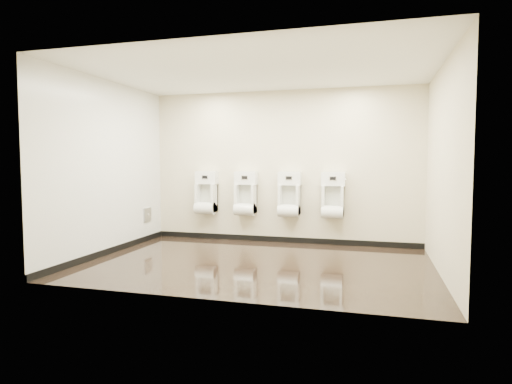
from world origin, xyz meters
TOP-DOWN VIEW (x-y plane):
  - ground at (0.00, 0.00)m, footprint 5.00×3.50m
  - ceiling at (0.00, 0.00)m, footprint 5.00×3.50m
  - back_wall at (0.00, 1.75)m, footprint 5.00×0.02m
  - front_wall at (0.00, -1.75)m, footprint 5.00×0.02m
  - left_wall at (-2.50, 0.00)m, footprint 0.02×3.50m
  - right_wall at (2.50, 0.00)m, footprint 0.02×3.50m
  - tile_overlay_left at (-2.50, 0.00)m, footprint 0.01×3.50m
  - skirting_back at (0.00, 1.74)m, footprint 5.00×0.02m
  - skirting_left at (-2.49, 0.00)m, footprint 0.02×3.50m
  - access_panel at (-2.48, 1.20)m, footprint 0.04×0.25m
  - urinal_0 at (-1.45, 1.61)m, footprint 0.43×0.32m
  - urinal_1 at (-0.67, 1.61)m, footprint 0.43×0.32m
  - urinal_2 at (0.17, 1.61)m, footprint 0.43×0.32m
  - urinal_3 at (0.95, 1.61)m, footprint 0.43×0.32m

SIDE VIEW (x-z plane):
  - ground at x=0.00m, z-range 0.00..0.00m
  - skirting_back at x=0.00m, z-range 0.00..0.10m
  - skirting_left at x=-2.49m, z-range 0.00..0.10m
  - access_panel at x=-2.48m, z-range 0.38..0.62m
  - urinal_0 at x=-1.45m, z-range 0.44..1.24m
  - urinal_1 at x=-0.67m, z-range 0.44..1.24m
  - urinal_2 at x=0.17m, z-range 0.44..1.24m
  - urinal_3 at x=0.95m, z-range 0.44..1.24m
  - back_wall at x=0.00m, z-range 0.00..2.80m
  - front_wall at x=0.00m, z-range 0.00..2.80m
  - left_wall at x=-2.50m, z-range 0.00..2.80m
  - right_wall at x=2.50m, z-range 0.00..2.80m
  - tile_overlay_left at x=-2.50m, z-range 0.00..2.80m
  - ceiling at x=0.00m, z-range 2.80..2.80m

